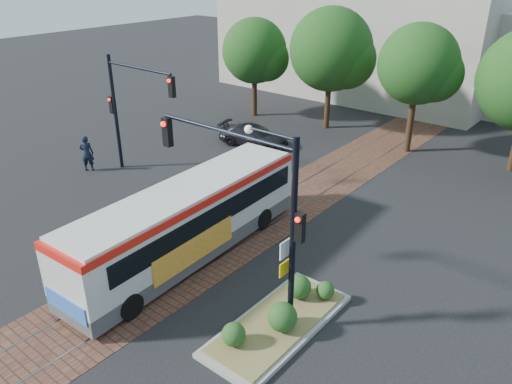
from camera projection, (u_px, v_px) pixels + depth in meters
ground at (192, 259)px, 18.86m from camera, size 120.00×120.00×0.00m
trackbed at (258, 219)px, 21.66m from camera, size 3.60×40.00×0.02m
tree_row at (416, 66)px, 27.60m from camera, size 26.40×5.60×7.67m
warehouses at (458, 51)px, 37.68m from camera, size 40.00×13.00×8.00m
city_bus at (189, 218)px, 18.48m from camera, size 2.75×10.72×2.84m
traffic_island at (281, 317)px, 15.35m from camera, size 2.20×5.20×1.13m
signal_pole_main at (259, 195)px, 14.31m from camera, size 5.49×0.46×6.00m
signal_pole_left at (127, 100)px, 24.76m from camera, size 4.99×0.34×6.00m
officer at (87, 153)px, 26.21m from camera, size 0.83×0.82×1.94m
parked_car at (254, 135)px, 29.87m from camera, size 4.57×2.66×1.25m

